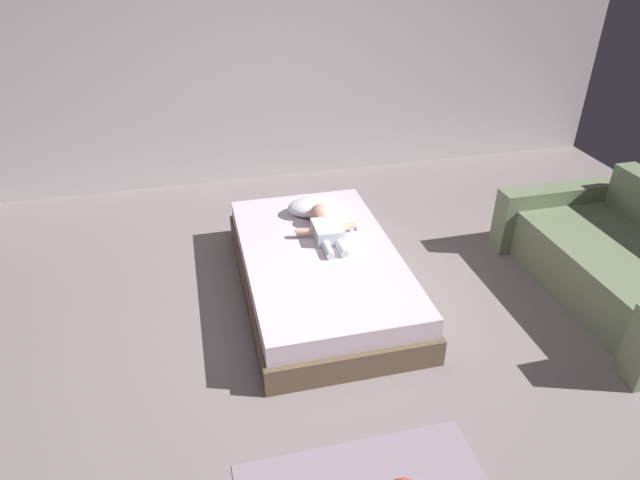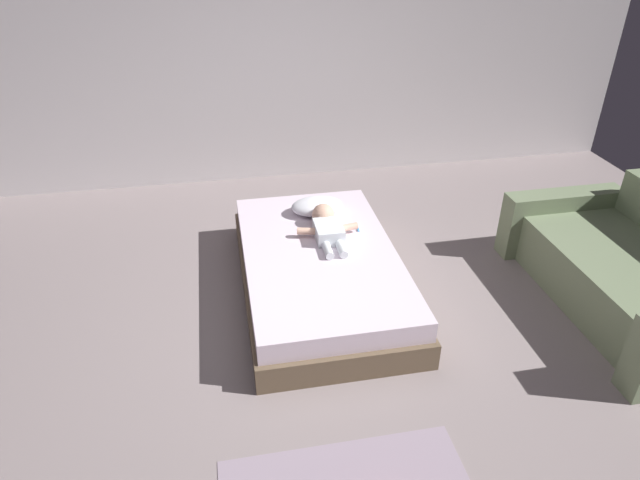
{
  "view_description": "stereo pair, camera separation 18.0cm",
  "coord_description": "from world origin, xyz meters",
  "px_view_note": "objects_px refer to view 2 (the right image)",
  "views": [
    {
      "loc": [
        -0.72,
        -2.8,
        2.62
      ],
      "look_at": [
        0.13,
        0.7,
        0.46
      ],
      "focal_mm": 31.27,
      "sensor_mm": 36.0,
      "label": 1
    },
    {
      "loc": [
        -0.54,
        -2.84,
        2.62
      ],
      "look_at": [
        0.13,
        0.7,
        0.46
      ],
      "focal_mm": 31.27,
      "sensor_mm": 36.0,
      "label": 2
    }
  ],
  "objects_px": {
    "bed": "(320,271)",
    "couch": "(635,274)",
    "pillow": "(317,206)",
    "baby": "(327,226)",
    "toothbrush": "(357,226)"
  },
  "relations": [
    {
      "from": "bed",
      "to": "couch",
      "type": "xyz_separation_m",
      "value": [
        2.28,
        -0.6,
        0.09
      ]
    },
    {
      "from": "couch",
      "to": "pillow",
      "type": "bearing_deg",
      "value": 151.26
    },
    {
      "from": "baby",
      "to": "toothbrush",
      "type": "bearing_deg",
      "value": 11.97
    },
    {
      "from": "pillow",
      "to": "toothbrush",
      "type": "bearing_deg",
      "value": -46.53
    },
    {
      "from": "baby",
      "to": "toothbrush",
      "type": "distance_m",
      "value": 0.28
    },
    {
      "from": "baby",
      "to": "pillow",
      "type": "bearing_deg",
      "value": 92.28
    },
    {
      "from": "bed",
      "to": "baby",
      "type": "relative_size",
      "value": 3.25
    },
    {
      "from": "pillow",
      "to": "baby",
      "type": "distance_m",
      "value": 0.35
    },
    {
      "from": "bed",
      "to": "pillow",
      "type": "bearing_deg",
      "value": 81.51
    },
    {
      "from": "pillow",
      "to": "bed",
      "type": "bearing_deg",
      "value": -98.49
    },
    {
      "from": "bed",
      "to": "couch",
      "type": "bearing_deg",
      "value": -14.79
    },
    {
      "from": "toothbrush",
      "to": "baby",
      "type": "bearing_deg",
      "value": -168.03
    },
    {
      "from": "bed",
      "to": "toothbrush",
      "type": "height_order",
      "value": "toothbrush"
    },
    {
      "from": "bed",
      "to": "couch",
      "type": "relative_size",
      "value": 1.1
    },
    {
      "from": "pillow",
      "to": "couch",
      "type": "bearing_deg",
      "value": -28.74
    }
  ]
}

